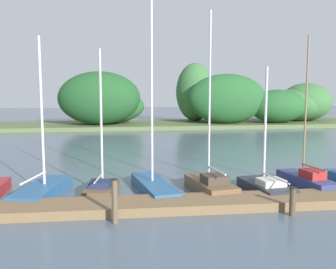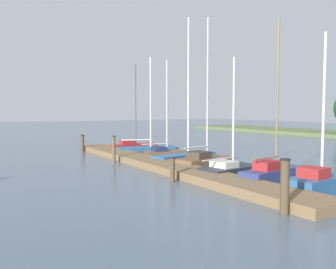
{
  "view_description": "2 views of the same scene",
  "coord_description": "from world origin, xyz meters",
  "px_view_note": "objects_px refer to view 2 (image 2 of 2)",
  "views": [
    {
      "loc": [
        -2.62,
        -1.54,
        4.7
      ],
      "look_at": [
        -0.5,
        15.17,
        2.56
      ],
      "focal_mm": 42.87,
      "sensor_mm": 36.0,
      "label": 1
    },
    {
      "loc": [
        16.34,
        3.73,
        3.03
      ],
      "look_at": [
        -2.75,
        15.28,
        1.5
      ],
      "focal_mm": 38.55,
      "sensor_mm": 36.0,
      "label": 2
    }
  ],
  "objects_px": {
    "sailboat_7": "(320,181)",
    "sailboat_1": "(149,149)",
    "mooring_piling_0": "(82,143)",
    "mooring_piling_2": "(172,169)",
    "sailboat_2": "(165,152)",
    "sailboat_6": "(274,172)",
    "mooring_piling_1": "(114,149)",
    "mooring_piling_3": "(285,186)",
    "sailboat_5": "(231,168)",
    "sailboat_0": "(134,146)",
    "sailboat_4": "(205,160)",
    "sailboat_3": "(187,155)"
  },
  "relations": [
    {
      "from": "mooring_piling_0",
      "to": "sailboat_3",
      "type": "bearing_deg",
      "value": 24.47
    },
    {
      "from": "sailboat_4",
      "to": "sailboat_0",
      "type": "bearing_deg",
      "value": 77.56
    },
    {
      "from": "mooring_piling_1",
      "to": "sailboat_4",
      "type": "bearing_deg",
      "value": 40.01
    },
    {
      "from": "sailboat_1",
      "to": "mooring_piling_1",
      "type": "height_order",
      "value": "sailboat_1"
    },
    {
      "from": "sailboat_4",
      "to": "sailboat_2",
      "type": "bearing_deg",
      "value": 75.6
    },
    {
      "from": "sailboat_3",
      "to": "sailboat_5",
      "type": "relative_size",
      "value": 1.53
    },
    {
      "from": "sailboat_4",
      "to": "mooring_piling_2",
      "type": "distance_m",
      "value": 4.07
    },
    {
      "from": "sailboat_5",
      "to": "mooring_piling_2",
      "type": "distance_m",
      "value": 3.1
    },
    {
      "from": "sailboat_0",
      "to": "sailboat_4",
      "type": "bearing_deg",
      "value": -91.92
    },
    {
      "from": "sailboat_0",
      "to": "mooring_piling_2",
      "type": "xyz_separation_m",
      "value": [
        11.47,
        -3.74,
        0.17
      ]
    },
    {
      "from": "sailboat_1",
      "to": "mooring_piling_0",
      "type": "relative_size",
      "value": 5.45
    },
    {
      "from": "sailboat_7",
      "to": "mooring_piling_0",
      "type": "xyz_separation_m",
      "value": [
        -17.2,
        -3.4,
        0.21
      ]
    },
    {
      "from": "sailboat_7",
      "to": "mooring_piling_2",
      "type": "relative_size",
      "value": 5.6
    },
    {
      "from": "mooring_piling_1",
      "to": "mooring_piling_3",
      "type": "relative_size",
      "value": 0.95
    },
    {
      "from": "mooring_piling_0",
      "to": "sailboat_7",
      "type": "bearing_deg",
      "value": 11.18
    },
    {
      "from": "sailboat_2",
      "to": "sailboat_0",
      "type": "bearing_deg",
      "value": 98.26
    },
    {
      "from": "sailboat_1",
      "to": "mooring_piling_2",
      "type": "distance_m",
      "value": 10.11
    },
    {
      "from": "sailboat_2",
      "to": "sailboat_7",
      "type": "xyz_separation_m",
      "value": [
        11.33,
        -0.12,
        0.04
      ]
    },
    {
      "from": "mooring_piling_0",
      "to": "mooring_piling_1",
      "type": "height_order",
      "value": "mooring_piling_1"
    },
    {
      "from": "sailboat_4",
      "to": "sailboat_1",
      "type": "bearing_deg",
      "value": 75.71
    },
    {
      "from": "sailboat_2",
      "to": "sailboat_6",
      "type": "distance_m",
      "value": 9.11
    },
    {
      "from": "sailboat_7",
      "to": "mooring_piling_1",
      "type": "xyz_separation_m",
      "value": [
        -10.76,
        -3.64,
        0.38
      ]
    },
    {
      "from": "sailboat_2",
      "to": "sailboat_3",
      "type": "xyz_separation_m",
      "value": [
        2.21,
        0.16,
        -0.02
      ]
    },
    {
      "from": "sailboat_6",
      "to": "mooring_piling_2",
      "type": "distance_m",
      "value": 4.27
    },
    {
      "from": "sailboat_1",
      "to": "mooring_piling_3",
      "type": "xyz_separation_m",
      "value": [
        15.07,
        -3.63,
        0.5
      ]
    },
    {
      "from": "sailboat_0",
      "to": "mooring_piling_2",
      "type": "relative_size",
      "value": 6.15
    },
    {
      "from": "sailboat_5",
      "to": "sailboat_4",
      "type": "bearing_deg",
      "value": 74.11
    },
    {
      "from": "sailboat_3",
      "to": "sailboat_6",
      "type": "bearing_deg",
      "value": -102.62
    },
    {
      "from": "sailboat_3",
      "to": "mooring_piling_3",
      "type": "xyz_separation_m",
      "value": [
        10.4,
        -3.63,
        0.47
      ]
    },
    {
      "from": "sailboat_4",
      "to": "mooring_piling_2",
      "type": "xyz_separation_m",
      "value": [
        2.23,
        -3.4,
        0.12
      ]
    },
    {
      "from": "sailboat_1",
      "to": "sailboat_2",
      "type": "distance_m",
      "value": 2.47
    },
    {
      "from": "sailboat_4",
      "to": "mooring_piling_0",
      "type": "distance_m",
      "value": 10.99
    },
    {
      "from": "mooring_piling_1",
      "to": "mooring_piling_3",
      "type": "distance_m",
      "value": 12.05
    },
    {
      "from": "sailboat_1",
      "to": "sailboat_2",
      "type": "xyz_separation_m",
      "value": [
        2.46,
        -0.16,
        0.05
      ]
    },
    {
      "from": "sailboat_7",
      "to": "sailboat_3",
      "type": "bearing_deg",
      "value": 83.32
    },
    {
      "from": "sailboat_0",
      "to": "sailboat_5",
      "type": "relative_size",
      "value": 1.18
    },
    {
      "from": "sailboat_2",
      "to": "mooring_piling_1",
      "type": "distance_m",
      "value": 3.82
    },
    {
      "from": "sailboat_3",
      "to": "sailboat_4",
      "type": "height_order",
      "value": "sailboat_3"
    },
    {
      "from": "sailboat_4",
      "to": "mooring_piling_0",
      "type": "bearing_deg",
      "value": 96.52
    },
    {
      "from": "sailboat_2",
      "to": "sailboat_6",
      "type": "xyz_separation_m",
      "value": [
        9.11,
        -0.1,
        0.04
      ]
    },
    {
      "from": "sailboat_5",
      "to": "sailboat_6",
      "type": "xyz_separation_m",
      "value": [
        2.08,
        0.54,
        0.07
      ]
    },
    {
      "from": "sailboat_0",
      "to": "mooring_piling_2",
      "type": "height_order",
      "value": "sailboat_0"
    },
    {
      "from": "sailboat_0",
      "to": "sailboat_6",
      "type": "relative_size",
      "value": 0.94
    },
    {
      "from": "sailboat_6",
      "to": "sailboat_2",
      "type": "bearing_deg",
      "value": 79.64
    },
    {
      "from": "mooring_piling_1",
      "to": "mooring_piling_2",
      "type": "relative_size",
      "value": 1.49
    },
    {
      "from": "sailboat_5",
      "to": "sailboat_6",
      "type": "height_order",
      "value": "sailboat_6"
    },
    {
      "from": "sailboat_6",
      "to": "mooring_piling_3",
      "type": "height_order",
      "value": "sailboat_6"
    },
    {
      "from": "sailboat_7",
      "to": "sailboat_1",
      "type": "bearing_deg",
      "value": 83.9
    },
    {
      "from": "sailboat_6",
      "to": "mooring_piling_2",
      "type": "bearing_deg",
      "value": 138.59
    },
    {
      "from": "mooring_piling_0",
      "to": "mooring_piling_2",
      "type": "bearing_deg",
      "value": -0.98
    }
  ]
}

